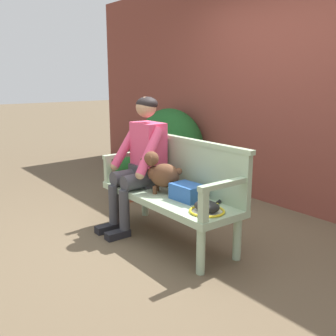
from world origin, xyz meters
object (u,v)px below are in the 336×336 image
dog_on_bench (161,172)px  potted_plant (127,174)px  garden_bench (168,201)px  baseball_glove (207,206)px  person_seated (141,158)px  sports_bag (187,192)px  tennis_racket (208,210)px

dog_on_bench → potted_plant: bearing=163.8°
garden_bench → potted_plant: potted_plant is taller
baseball_glove → potted_plant: size_ratio=0.36×
person_seated → sports_bag: 0.67m
person_seated → tennis_racket: (0.98, -0.01, -0.26)m
garden_bench → person_seated: bearing=-177.8°
person_seated → tennis_racket: 1.01m
dog_on_bench → baseball_glove: (0.65, -0.03, -0.15)m
person_seated → dog_on_bench: (0.33, -0.00, -0.08)m
garden_bench → dog_on_bench: dog_on_bench is taller
garden_bench → sports_bag: sports_bag is taller
baseball_glove → potted_plant: 1.87m
tennis_racket → dog_on_bench: bearing=179.5°
garden_bench → baseball_glove: (0.57, -0.04, 0.10)m
person_seated → tennis_racket: person_seated is taller
garden_bench → person_seated: 0.53m
garden_bench → dog_on_bench: 0.27m
sports_bag → person_seated: bearing=-175.0°
dog_on_bench → tennis_racket: (0.65, -0.01, -0.19)m
garden_bench → person_seated: size_ratio=1.16×
tennis_racket → sports_bag: bearing=169.4°
garden_bench → baseball_glove: size_ratio=6.93×
baseball_glove → potted_plant: (-1.83, 0.37, -0.15)m
garden_bench → sports_bag: size_ratio=5.44×
baseball_glove → sports_bag: sports_bag is taller
tennis_racket → garden_bench: bearing=177.8°
garden_bench → dog_on_bench: (-0.08, -0.02, 0.25)m
person_seated → sports_bag: bearing=5.0°
garden_bench → baseball_glove: 0.58m
person_seated → potted_plant: person_seated is taller
garden_bench → sports_bag: (0.23, 0.04, 0.13)m
tennis_racket → baseball_glove: 0.04m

